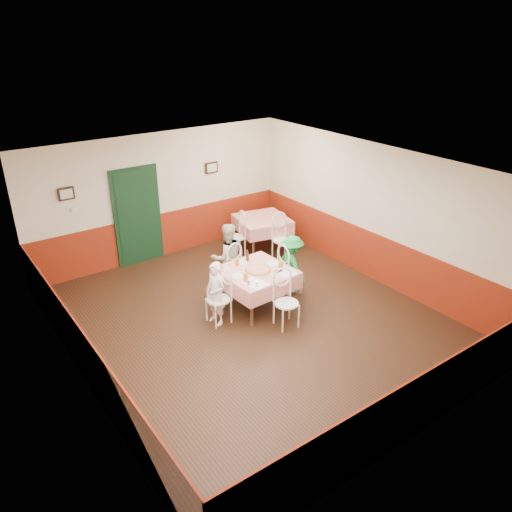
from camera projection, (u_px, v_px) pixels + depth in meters
floor at (252, 320)px, 9.01m from camera, size 7.00×7.00×0.00m
ceiling at (252, 168)px, 7.82m from camera, size 7.00×7.00×0.00m
back_wall at (161, 196)px, 10.99m from camera, size 6.00×0.10×2.80m
front_wall at (424, 349)px, 5.84m from camera, size 6.00×0.10×2.80m
left_wall at (74, 302)px, 6.84m from camera, size 0.10×7.00×2.80m
right_wall at (374, 213)px, 10.00m from camera, size 0.10×7.00×2.80m
wainscot_back at (164, 234)px, 11.36m from camera, size 6.00×0.03×1.00m
wainscot_front at (413, 408)px, 6.24m from camera, size 6.00×0.03×1.00m
wainscot_left at (84, 355)px, 7.23m from camera, size 0.03×7.00×1.00m
wainscot_right at (369, 254)px, 10.38m from camera, size 0.03×7.00×1.00m
door at (138, 217)px, 10.79m from camera, size 0.96×0.06×2.10m
picture_left at (66, 194)px, 9.71m from camera, size 0.32×0.03×0.26m
picture_right at (212, 168)px, 11.45m from camera, size 0.32×0.03×0.26m
thermostat at (74, 210)px, 9.91m from camera, size 0.10×0.03×0.10m
main_table at (256, 289)px, 9.29m from camera, size 1.28×1.28×0.77m
second_table at (262, 233)px, 11.75m from camera, size 1.32×1.32×0.77m
chair_left at (218, 300)px, 8.78m from camera, size 0.42×0.42×0.90m
chair_right at (290, 272)px, 9.74m from camera, size 0.43×0.43×0.90m
chair_far at (229, 269)px, 9.86m from camera, size 0.46×0.46×0.90m
chair_near at (287, 303)px, 8.66m from camera, size 0.48×0.48×0.90m
chair_second_a at (236, 237)px, 11.32m from camera, size 0.49×0.49×0.90m
chair_second_b at (282, 240)px, 11.16m from camera, size 0.49×0.49×0.90m
pizza at (258, 270)px, 9.12m from camera, size 0.48×0.48×0.03m
plate_left at (237, 276)px, 8.90m from camera, size 0.26×0.26×0.01m
plate_right at (273, 263)px, 9.37m from camera, size 0.26×0.26×0.01m
plate_far at (242, 263)px, 9.41m from camera, size 0.26×0.26×0.01m
glass_a at (245, 278)px, 8.71m from camera, size 0.08×0.08×0.15m
glass_b at (281, 265)px, 9.14m from camera, size 0.09×0.09×0.16m
glass_c at (237, 262)px, 9.29m from camera, size 0.08×0.08×0.14m
beer_bottle at (247, 256)px, 9.42m from camera, size 0.06×0.06×0.22m
shaker_a at (250, 283)px, 8.58m from camera, size 0.04×0.04×0.09m
shaker_b at (257, 284)px, 8.56m from camera, size 0.04×0.04×0.09m
shaker_c at (248, 282)px, 8.61m from camera, size 0.04×0.04×0.09m
menu_left at (255, 283)px, 8.67m from camera, size 0.37×0.45×0.00m
menu_right at (285, 272)px, 9.07m from camera, size 0.36×0.44×0.00m
wallet at (278, 271)px, 9.09m from camera, size 0.11×0.10×0.02m
diner_left at (216, 294)px, 8.69m from camera, size 0.37×0.48×1.18m
diner_far at (227, 257)px, 9.79m from camera, size 0.77×0.65×1.39m
diner_right at (292, 265)px, 9.70m from camera, size 0.55×0.83×1.20m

